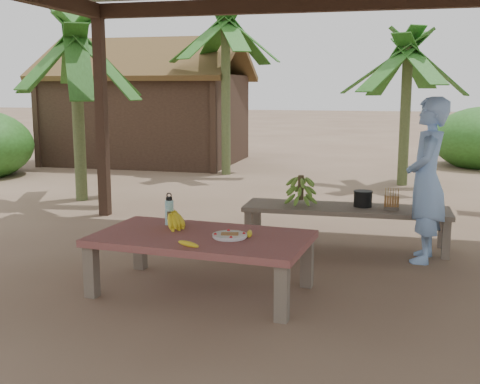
% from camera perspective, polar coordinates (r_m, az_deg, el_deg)
% --- Properties ---
extents(ground, '(80.00, 80.00, 0.00)m').
position_cam_1_polar(ground, '(5.46, 3.14, -8.60)').
color(ground, brown).
rests_on(ground, ground).
extents(work_table, '(1.88, 1.15, 0.50)m').
position_cam_1_polar(work_table, '(5.12, -3.66, -4.79)').
color(work_table, brown).
rests_on(work_table, ground).
extents(bench, '(2.21, 0.63, 0.45)m').
position_cam_1_polar(bench, '(6.64, 9.99, -1.86)').
color(bench, brown).
rests_on(bench, ground).
extents(ripe_banana_bunch, '(0.31, 0.28, 0.17)m').
position_cam_1_polar(ripe_banana_bunch, '(5.34, -6.74, -2.60)').
color(ripe_banana_bunch, yellow).
rests_on(ripe_banana_bunch, work_table).
extents(plate, '(0.29, 0.29, 0.04)m').
position_cam_1_polar(plate, '(4.99, -0.98, -4.17)').
color(plate, white).
rests_on(plate, work_table).
extents(loose_banana_front, '(0.18, 0.07, 0.04)m').
position_cam_1_polar(loose_banana_front, '(4.74, -4.91, -4.94)').
color(loose_banana_front, yellow).
rests_on(loose_banana_front, work_table).
extents(loose_banana_side, '(0.05, 0.14, 0.04)m').
position_cam_1_polar(loose_banana_side, '(5.04, 0.90, -3.98)').
color(loose_banana_side, yellow).
rests_on(loose_banana_side, work_table).
extents(water_flask, '(0.08, 0.08, 0.29)m').
position_cam_1_polar(water_flask, '(5.48, -6.72, -1.82)').
color(water_flask, '#3BB9B8').
rests_on(water_flask, work_table).
extents(green_banana_stalk, '(0.31, 0.31, 0.34)m').
position_cam_1_polar(green_banana_stalk, '(6.64, 5.78, 0.25)').
color(green_banana_stalk, '#598C2D').
rests_on(green_banana_stalk, bench).
extents(cooking_pot, '(0.20, 0.20, 0.17)m').
position_cam_1_polar(cooking_pot, '(6.66, 11.57, -0.66)').
color(cooking_pot, black).
rests_on(cooking_pot, bench).
extents(skewer_rack, '(0.18, 0.08, 0.24)m').
position_cam_1_polar(skewer_rack, '(6.55, 14.19, -0.61)').
color(skewer_rack, '#A57F47').
rests_on(skewer_rack, bench).
extents(woman, '(0.45, 0.64, 1.64)m').
position_cam_1_polar(woman, '(6.23, 17.27, 1.06)').
color(woman, '#759EDE').
rests_on(woman, ground).
extents(hut, '(4.40, 3.43, 2.85)m').
position_cam_1_polar(hut, '(14.20, -8.57, 7.29)').
color(hut, black).
rests_on(hut, ground).
extents(banana_plant_n, '(1.80, 1.80, 2.62)m').
position_cam_1_polar(banana_plant_n, '(11.03, 15.61, 11.71)').
color(banana_plant_n, '#596638').
rests_on(banana_plant_n, ground).
extents(banana_plant_nw, '(1.80, 1.80, 3.23)m').
position_cam_1_polar(banana_plant_nw, '(12.01, -1.38, 14.74)').
color(banana_plant_nw, '#596638').
rests_on(banana_plant_nw, ground).
extents(banana_plant_w, '(1.80, 1.80, 2.66)m').
position_cam_1_polar(banana_plant_w, '(9.51, -15.34, 12.32)').
color(banana_plant_w, '#596638').
rests_on(banana_plant_w, ground).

